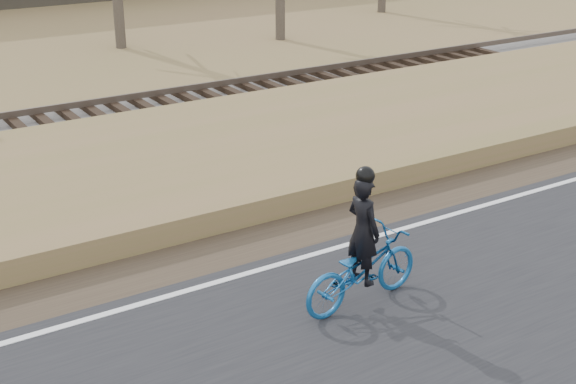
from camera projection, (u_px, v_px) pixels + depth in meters
ground at (7, 355)px, 10.24m from camera, size 120.00×120.00×0.00m
edge_line at (2, 344)px, 10.37m from camera, size 120.00×0.12×0.01m
cyclist at (362, 262)px, 11.12m from camera, size 2.07×0.90×2.06m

